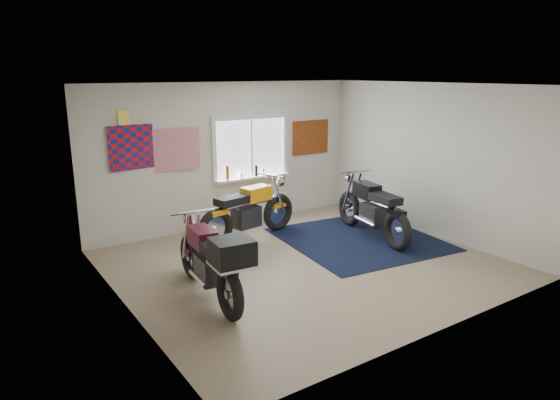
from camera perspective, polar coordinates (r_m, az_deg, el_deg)
ground at (r=7.78m, az=2.97°, el=-7.28°), size 5.50×5.50×0.00m
room_shell at (r=7.33m, az=3.14°, el=4.71°), size 5.50×5.50×5.50m
navy_rug at (r=8.95m, az=9.04°, el=-4.43°), size 2.79×2.87×0.01m
window_assembly at (r=9.68m, az=-3.33°, el=5.48°), size 1.66×0.17×1.26m
oil_bottles at (r=9.56m, az=-4.34°, el=3.18°), size 0.86×0.07×0.28m
flag_display at (r=8.63m, az=-17.46°, el=8.97°), size 1.60×0.10×1.17m
triumph_poster at (r=10.46m, az=3.52°, el=7.16°), size 0.90×0.03×0.70m
yellow_triumph at (r=8.73m, az=-3.68°, el=-1.49°), size 2.16×0.72×1.10m
black_chrome_bike at (r=8.98m, az=10.51°, el=-1.20°), size 0.70×2.17×1.12m
maroon_tourer at (r=6.42m, az=-7.72°, el=-7.00°), size 0.68×2.07×1.05m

